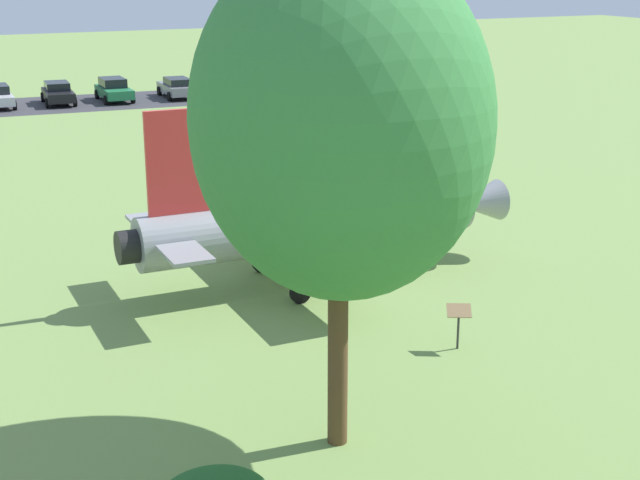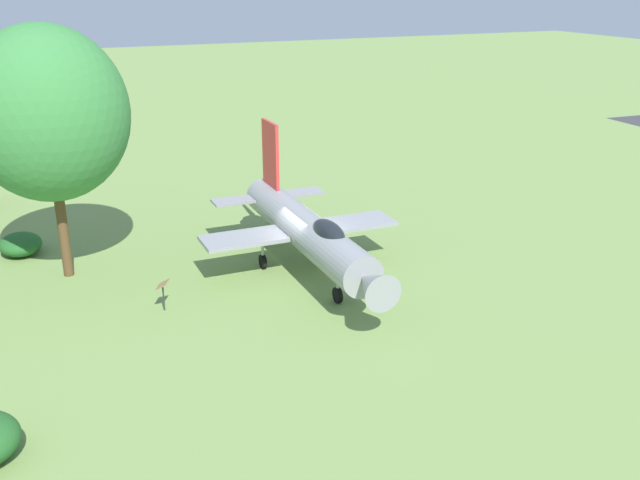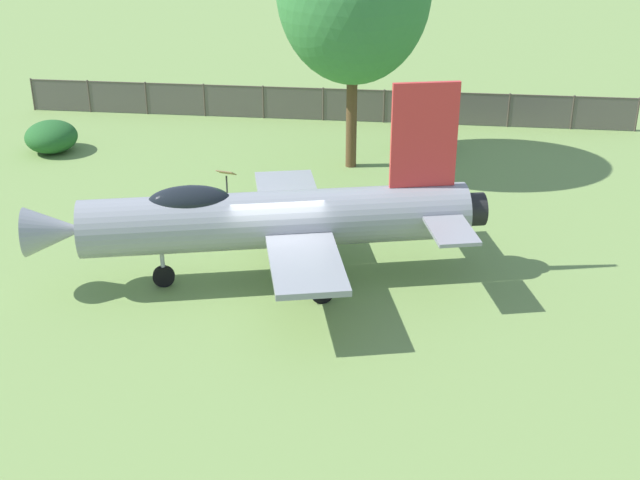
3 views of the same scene
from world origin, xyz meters
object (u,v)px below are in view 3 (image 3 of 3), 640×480
at_px(display_jet, 264,218).
at_px(shrub_by_tree, 423,137).
at_px(shrub_near_fence, 51,137).
at_px(info_plaque, 226,177).

distance_m(display_jet, shrub_by_tree, 12.85).
relative_size(display_jet, shrub_by_tree, 6.06).
xyz_separation_m(display_jet, shrub_by_tree, (-10.59, 7.14, -1.43)).
bearing_deg(shrub_near_fence, shrub_by_tree, 83.91).
xyz_separation_m(shrub_near_fence, info_plaque, (6.10, 6.70, 0.23)).
xyz_separation_m(display_jet, info_plaque, (-6.06, -0.85, -1.04)).
relative_size(shrub_near_fence, shrub_by_tree, 1.04).
xyz_separation_m(shrub_by_tree, info_plaque, (4.53, -7.98, 0.39)).
distance_m(shrub_by_tree, info_plaque, 9.19).
distance_m(shrub_near_fence, info_plaque, 9.07).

